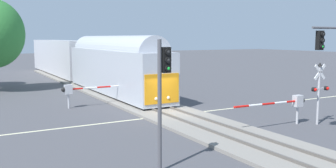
# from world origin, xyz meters

# --- Properties ---
(ground_plane) EXTENTS (220.00, 220.00, 0.00)m
(ground_plane) POSITION_xyz_m (0.00, 0.00, 0.00)
(ground_plane) COLOR #47474C
(road_centre_stripe) EXTENTS (44.00, 0.20, 0.01)m
(road_centre_stripe) POSITION_xyz_m (0.00, 0.00, 0.00)
(road_centre_stripe) COLOR beige
(road_centre_stripe) RESTS_ON ground
(railway_track) EXTENTS (4.40, 80.00, 0.32)m
(railway_track) POSITION_xyz_m (0.00, 0.00, 0.10)
(railway_track) COLOR gray
(railway_track) RESTS_ON ground
(commuter_train) EXTENTS (3.04, 41.85, 5.16)m
(commuter_train) POSITION_xyz_m (0.00, 20.73, 2.79)
(commuter_train) COLOR #B2B7C1
(commuter_train) RESTS_ON railway_track
(crossing_gate_near) EXTENTS (5.55, 0.40, 1.80)m
(crossing_gate_near) POSITION_xyz_m (4.92, -6.02, 1.39)
(crossing_gate_near) COLOR #B7B7BC
(crossing_gate_near) RESTS_ON ground
(crossing_signal_mast) EXTENTS (1.36, 0.44, 3.82)m
(crossing_signal_mast) POSITION_xyz_m (6.48, -6.76, 2.34)
(crossing_signal_mast) COLOR #B2B2B7
(crossing_signal_mast) RESTS_ON ground
(crossing_gate_far) EXTENTS (6.18, 0.40, 1.80)m
(crossing_gate_far) POSITION_xyz_m (-4.77, 6.02, 1.39)
(crossing_gate_far) COLOR #B7B7BC
(crossing_gate_far) RESTS_ON ground
(traffic_signal_near_left) EXTENTS (0.53, 0.38, 5.25)m
(traffic_signal_near_left) POSITION_xyz_m (-5.67, -9.18, 3.52)
(traffic_signal_near_left) COLOR #4C4C51
(traffic_signal_near_left) RESTS_ON ground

